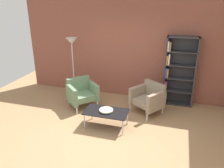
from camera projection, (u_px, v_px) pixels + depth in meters
ground_plane at (102, 139)px, 4.89m from camera, size 8.32×8.32×0.00m
brick_back_panel at (129, 48)px, 6.56m from camera, size 6.40×0.12×2.90m
bookshelf_tall at (177, 72)px, 6.19m from camera, size 0.80×0.30×1.90m
coffee_table_low at (106, 113)px, 5.22m from camera, size 1.00×0.56×0.40m
decorative_bowl at (106, 110)px, 5.20m from camera, size 0.32×0.32×0.05m
armchair_by_bookshelf at (149, 98)px, 5.88m from camera, size 0.94×0.93×0.78m
armchair_spare_guest at (82, 92)px, 6.19m from camera, size 0.95×0.95×0.78m
floor_lamp_torchiere at (72, 48)px, 6.61m from camera, size 0.32×0.32×1.74m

